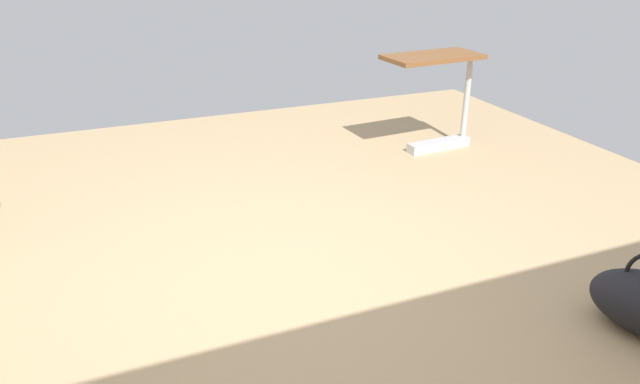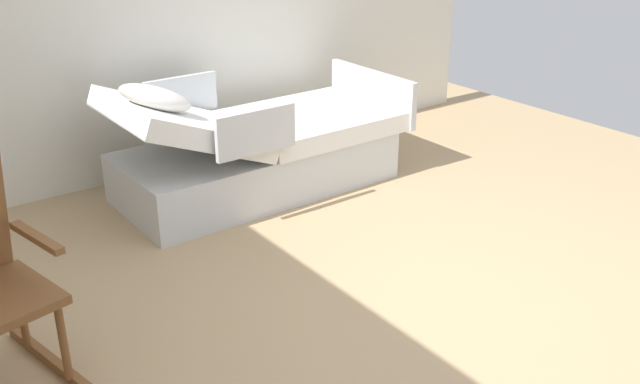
% 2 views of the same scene
% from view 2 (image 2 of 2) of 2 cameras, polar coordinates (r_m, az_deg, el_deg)
% --- Properties ---
extents(ground_plane, '(6.73, 6.73, 0.00)m').
position_cam_2_polar(ground_plane, '(3.81, 9.76, -9.48)').
color(ground_plane, tan).
extents(hospital_bed, '(1.05, 2.11, 0.96)m').
position_cam_2_polar(hospital_bed, '(5.11, -5.06, 3.36)').
color(hospital_bed, silver).
rests_on(hospital_bed, ground).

